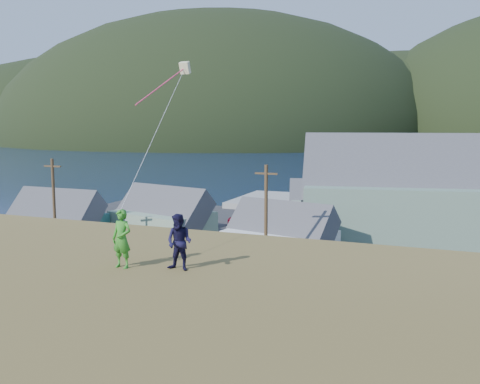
% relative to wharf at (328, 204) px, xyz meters
% --- Properties ---
extents(ground, '(900.00, 900.00, 0.00)m').
position_rel_wharf_xyz_m(ground, '(6.00, -40.00, -0.45)').
color(ground, '#0A1638').
rests_on(ground, ground).
extents(grass_strip, '(110.00, 8.00, 0.10)m').
position_rel_wharf_xyz_m(grass_strip, '(6.00, -42.00, -0.40)').
color(grass_strip, '#4C3D19').
rests_on(grass_strip, ground).
extents(waterfront_lot, '(72.00, 36.00, 0.12)m').
position_rel_wharf_xyz_m(waterfront_lot, '(6.00, -23.00, -0.39)').
color(waterfront_lot, '#28282B').
rests_on(waterfront_lot, ground).
extents(wharf, '(26.00, 14.00, 0.90)m').
position_rel_wharf_xyz_m(wharf, '(0.00, 0.00, 0.00)').
color(wharf, gray).
rests_on(wharf, ground).
extents(far_shore, '(900.00, 320.00, 2.00)m').
position_rel_wharf_xyz_m(far_shore, '(6.00, 290.00, 0.55)').
color(far_shore, black).
rests_on(far_shore, ground).
extents(shed_teal, '(8.66, 6.18, 6.76)m').
position_rel_wharf_xyz_m(shed_teal, '(-18.60, -33.46, 2.07)').
color(shed_teal, '#285E5E').
rests_on(shed_teal, waterfront_lot).
extents(shed_palegreen_near, '(10.47, 7.90, 6.79)m').
position_rel_wharf_xyz_m(shed_palegreen_near, '(-10.01, -28.44, 2.11)').
color(shed_palegreen_near, gray).
rests_on(shed_palegreen_near, waterfront_lot).
extents(shed_white, '(9.34, 7.23, 6.64)m').
position_rel_wharf_xyz_m(shed_white, '(3.07, -32.94, 2.10)').
color(shed_white, white).
rests_on(shed_white, waterfront_lot).
extents(shed_palegreen_far, '(10.37, 7.45, 6.28)m').
position_rel_wharf_xyz_m(shed_palegreen_far, '(2.77, -12.24, 1.97)').
color(shed_palegreen_far, gray).
rests_on(shed_palegreen_far, waterfront_lot).
extents(utility_poles, '(37.21, 0.24, 8.76)m').
position_rel_wharf_xyz_m(utility_poles, '(4.06, -38.50, 4.02)').
color(utility_poles, '#47331E').
rests_on(utility_poles, waterfront_lot).
extents(parked_cars, '(22.22, 11.96, 1.57)m').
position_rel_wharf_xyz_m(parked_cars, '(-0.60, -19.37, 0.39)').
color(parked_cars, black).
rests_on(parked_cars, waterfront_lot).
extents(kite_flyer_green, '(0.70, 0.49, 1.84)m').
position_rel_wharf_xyz_m(kite_flyer_green, '(5.74, -58.67, 7.67)').
color(kite_flyer_green, '#318A25').
rests_on(kite_flyer_green, hillside).
extents(kite_flyer_navy, '(0.87, 0.70, 1.75)m').
position_rel_wharf_xyz_m(kite_flyer_navy, '(7.54, -58.27, 7.62)').
color(kite_flyer_navy, '#151232').
rests_on(kite_flyer_navy, hillside).
extents(kite_rig, '(1.86, 4.85, 10.91)m').
position_rel_wharf_xyz_m(kite_rig, '(3.24, -49.78, 13.58)').
color(kite_rig, '#EFE9B6').
rests_on(kite_rig, ground).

